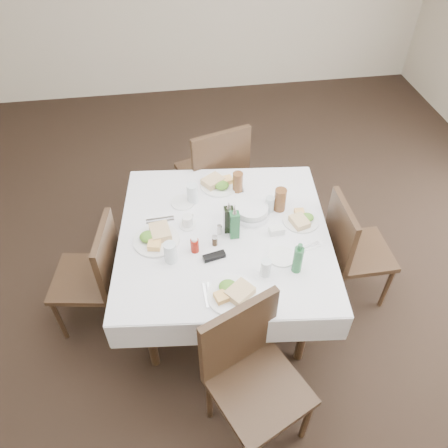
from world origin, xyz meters
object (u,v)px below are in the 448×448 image
(chair_south, at_px, (250,369))
(ketchup_bottle, at_px, (195,245))
(chair_west, at_px, (96,272))
(water_e, at_px, (270,204))
(water_w, at_px, (170,252))
(oil_cruet_dark, at_px, (229,219))
(dining_table, at_px, (224,240))
(green_bottle, at_px, (298,259))
(coffee_mug, at_px, (188,221))
(chair_east, at_px, (350,246))
(water_n, at_px, (192,193))
(water_s, at_px, (266,268))
(bread_basket, at_px, (252,211))
(chair_north, at_px, (215,171))
(oil_cruet_green, at_px, (234,224))

(chair_south, distance_m, ketchup_bottle, 0.81)
(chair_west, distance_m, water_e, 1.26)
(water_w, relative_size, oil_cruet_dark, 0.58)
(dining_table, height_order, green_bottle, green_bottle)
(dining_table, distance_m, coffee_mug, 0.28)
(oil_cruet_dark, bearing_deg, chair_east, -3.15)
(water_n, relative_size, green_bottle, 0.64)
(water_s, height_order, bread_basket, water_s)
(chair_east, height_order, water_w, chair_east)
(ketchup_bottle, relative_size, coffee_mug, 1.02)
(chair_north, relative_size, ketchup_bottle, 8.99)
(chair_north, bearing_deg, water_n, -112.95)
(water_w, bearing_deg, coffee_mug, 65.87)
(water_n, bearing_deg, oil_cruet_dark, -57.80)
(chair_east, bearing_deg, oil_cruet_dark, 176.85)
(chair_north, xyz_separation_m, water_w, (-0.42, -1.07, 0.25))
(dining_table, relative_size, water_n, 10.54)
(water_s, bearing_deg, oil_cruet_green, 110.95)
(chair_east, bearing_deg, chair_south, -136.88)
(oil_cruet_green, bearing_deg, chair_east, 0.45)
(bread_basket, bearing_deg, water_n, 151.36)
(water_s, xyz_separation_m, ketchup_bottle, (-0.40, 0.25, -0.00))
(chair_east, distance_m, bread_basket, 0.77)
(water_e, distance_m, coffee_mug, 0.57)
(chair_west, distance_m, coffee_mug, 0.71)
(chair_west, bearing_deg, water_e, 7.90)
(dining_table, height_order, water_e, water_e)
(oil_cruet_dark, xyz_separation_m, coffee_mug, (-0.26, 0.08, -0.07))
(water_s, bearing_deg, bread_basket, 88.18)
(water_n, distance_m, water_w, 0.56)
(water_e, height_order, water_w, water_w)
(chair_west, bearing_deg, chair_south, -44.31)
(water_w, height_order, coffee_mug, water_w)
(chair_south, xyz_separation_m, oil_cruet_dark, (0.02, 0.89, 0.30))
(water_e, height_order, oil_cruet_dark, oil_cruet_dark)
(chair_south, distance_m, bread_basket, 1.05)
(water_s, bearing_deg, chair_south, -110.25)
(water_w, distance_m, oil_cruet_dark, 0.44)
(water_n, height_order, water_s, water_n)
(water_n, height_order, water_w, water_n)
(chair_south, bearing_deg, water_e, 72.40)
(chair_east, xyz_separation_m, ketchup_bottle, (-1.11, -0.10, 0.30))
(water_s, height_order, ketchup_bottle, water_s)
(dining_table, relative_size, ketchup_bottle, 13.24)
(ketchup_bottle, bearing_deg, chair_south, -73.57)
(chair_west, bearing_deg, oil_cruet_green, -2.13)
(chair_south, height_order, chair_east, chair_south)
(bread_basket, xyz_separation_m, green_bottle, (0.17, -0.51, 0.06))
(oil_cruet_dark, xyz_separation_m, green_bottle, (0.35, -0.39, -0.01))
(green_bottle, bearing_deg, oil_cruet_green, 133.54)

